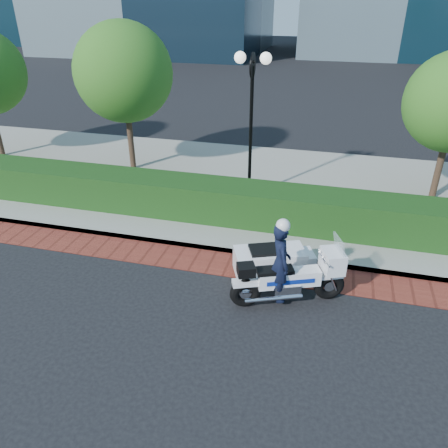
# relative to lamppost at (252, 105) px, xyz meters

# --- Properties ---
(ground) EXTENTS (120.00, 120.00, 0.00)m
(ground) POSITION_rel_lamppost_xyz_m (-1.00, -5.20, -2.96)
(ground) COLOR black
(ground) RESTS_ON ground
(brick_strip) EXTENTS (60.00, 1.00, 0.01)m
(brick_strip) POSITION_rel_lamppost_xyz_m (-1.00, -3.70, -2.95)
(brick_strip) COLOR maroon
(brick_strip) RESTS_ON ground
(sidewalk) EXTENTS (60.00, 8.00, 0.15)m
(sidewalk) POSITION_rel_lamppost_xyz_m (-1.00, 0.80, -2.88)
(sidewalk) COLOR gray
(sidewalk) RESTS_ON ground
(hedge_main) EXTENTS (18.00, 1.20, 1.00)m
(hedge_main) POSITION_rel_lamppost_xyz_m (-1.00, -1.60, -2.31)
(hedge_main) COLOR #163411
(hedge_main) RESTS_ON sidewalk
(lamppost) EXTENTS (1.02, 0.70, 4.21)m
(lamppost) POSITION_rel_lamppost_xyz_m (0.00, 0.00, 0.00)
(lamppost) COLOR black
(lamppost) RESTS_ON sidewalk
(tree_b) EXTENTS (3.20, 3.20, 4.89)m
(tree_b) POSITION_rel_lamppost_xyz_m (-4.50, 1.30, 0.48)
(tree_b) COLOR #332319
(tree_b) RESTS_ON sidewalk
(police_motorcycle) EXTENTS (2.52, 1.88, 1.98)m
(police_motorcycle) POSITION_rel_lamppost_xyz_m (1.57, -4.47, -2.28)
(police_motorcycle) COLOR black
(police_motorcycle) RESTS_ON ground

